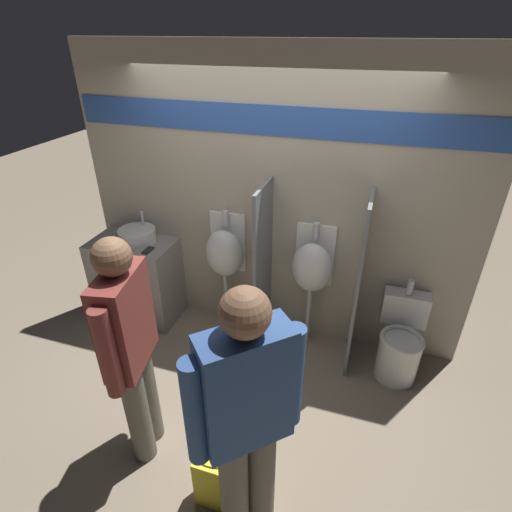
{
  "coord_description": "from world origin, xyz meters",
  "views": [
    {
      "loc": [
        0.91,
        -2.67,
        2.77
      ],
      "look_at": [
        0.0,
        0.17,
        1.05
      ],
      "focal_mm": 28.0,
      "sensor_mm": 36.0,
      "label": 1
    }
  ],
  "objects_px": {
    "urinal_far": "(312,267)",
    "shopping_bag": "(215,481)",
    "cell_phone": "(148,250)",
    "toilet": "(400,344)",
    "person_with_lanyard": "(247,420)",
    "sink_basin": "(137,235)",
    "urinal_near_counter": "(225,253)",
    "person_in_vest": "(130,347)"
  },
  "relations": [
    {
      "from": "urinal_near_counter",
      "to": "person_in_vest",
      "type": "distance_m",
      "value": 1.53
    },
    {
      "from": "urinal_near_counter",
      "to": "person_with_lanyard",
      "type": "xyz_separation_m",
      "value": [
        0.86,
        -1.84,
        0.15
      ]
    },
    {
      "from": "urinal_near_counter",
      "to": "shopping_bag",
      "type": "relative_size",
      "value": 2.38
    },
    {
      "from": "urinal_far",
      "to": "toilet",
      "type": "relative_size",
      "value": 1.45
    },
    {
      "from": "sink_basin",
      "to": "cell_phone",
      "type": "height_order",
      "value": "sink_basin"
    },
    {
      "from": "sink_basin",
      "to": "shopping_bag",
      "type": "relative_size",
      "value": 0.69
    },
    {
      "from": "toilet",
      "to": "urinal_far",
      "type": "bearing_deg",
      "value": 168.47
    },
    {
      "from": "cell_phone",
      "to": "toilet",
      "type": "relative_size",
      "value": 0.16
    },
    {
      "from": "toilet",
      "to": "person_in_vest",
      "type": "relative_size",
      "value": 0.5
    },
    {
      "from": "sink_basin",
      "to": "cell_phone",
      "type": "xyz_separation_m",
      "value": [
        0.21,
        -0.15,
        -0.06
      ]
    },
    {
      "from": "sink_basin",
      "to": "urinal_far",
      "type": "distance_m",
      "value": 1.77
    },
    {
      "from": "person_in_vest",
      "to": "shopping_bag",
      "type": "relative_size",
      "value": 3.3
    },
    {
      "from": "urinal_far",
      "to": "toilet",
      "type": "height_order",
      "value": "urinal_far"
    },
    {
      "from": "cell_phone",
      "to": "person_with_lanyard",
      "type": "xyz_separation_m",
      "value": [
        1.56,
        -1.6,
        0.11
      ]
    },
    {
      "from": "cell_phone",
      "to": "urinal_near_counter",
      "type": "xyz_separation_m",
      "value": [
        0.7,
        0.24,
        -0.04
      ]
    },
    {
      "from": "sink_basin",
      "to": "person_with_lanyard",
      "type": "xyz_separation_m",
      "value": [
        1.77,
        -1.76,
        0.05
      ]
    },
    {
      "from": "urinal_far",
      "to": "toilet",
      "type": "distance_m",
      "value": 1.03
    },
    {
      "from": "cell_phone",
      "to": "urinal_near_counter",
      "type": "distance_m",
      "value": 0.74
    },
    {
      "from": "cell_phone",
      "to": "urinal_far",
      "type": "bearing_deg",
      "value": 8.57
    },
    {
      "from": "person_with_lanyard",
      "to": "urinal_near_counter",
      "type": "bearing_deg",
      "value": 72.03
    },
    {
      "from": "urinal_near_counter",
      "to": "cell_phone",
      "type": "bearing_deg",
      "value": -161.42
    },
    {
      "from": "cell_phone",
      "to": "shopping_bag",
      "type": "xyz_separation_m",
      "value": [
        1.31,
        -1.53,
        -0.68
      ]
    },
    {
      "from": "urinal_far",
      "to": "urinal_near_counter",
      "type": "bearing_deg",
      "value": 180.0
    },
    {
      "from": "cell_phone",
      "to": "person_in_vest",
      "type": "xyz_separation_m",
      "value": [
        0.66,
        -1.29,
        0.08
      ]
    },
    {
      "from": "toilet",
      "to": "shopping_bag",
      "type": "bearing_deg",
      "value": -125.1
    },
    {
      "from": "sink_basin",
      "to": "shopping_bag",
      "type": "bearing_deg",
      "value": -47.96
    },
    {
      "from": "cell_phone",
      "to": "toilet",
      "type": "bearing_deg",
      "value": 1.41
    },
    {
      "from": "sink_basin",
      "to": "urinal_near_counter",
      "type": "distance_m",
      "value": 0.92
    },
    {
      "from": "cell_phone",
      "to": "person_in_vest",
      "type": "distance_m",
      "value": 1.45
    },
    {
      "from": "sink_basin",
      "to": "urinal_far",
      "type": "xyz_separation_m",
      "value": [
        1.77,
        0.08,
        -0.1
      ]
    },
    {
      "from": "urinal_near_counter",
      "to": "person_with_lanyard",
      "type": "height_order",
      "value": "person_with_lanyard"
    },
    {
      "from": "shopping_bag",
      "to": "urinal_near_counter",
      "type": "bearing_deg",
      "value": 109.05
    },
    {
      "from": "urinal_far",
      "to": "shopping_bag",
      "type": "bearing_deg",
      "value": -98.18
    },
    {
      "from": "toilet",
      "to": "person_with_lanyard",
      "type": "distance_m",
      "value": 2.0
    },
    {
      "from": "cell_phone",
      "to": "urinal_far",
      "type": "relative_size",
      "value": 0.11
    },
    {
      "from": "toilet",
      "to": "shopping_bag",
      "type": "distance_m",
      "value": 1.94
    },
    {
      "from": "cell_phone",
      "to": "person_with_lanyard",
      "type": "height_order",
      "value": "person_with_lanyard"
    },
    {
      "from": "person_in_vest",
      "to": "urinal_far",
      "type": "bearing_deg",
      "value": -41.39
    },
    {
      "from": "cell_phone",
      "to": "toilet",
      "type": "distance_m",
      "value": 2.49
    },
    {
      "from": "urinal_near_counter",
      "to": "person_in_vest",
      "type": "relative_size",
      "value": 0.72
    },
    {
      "from": "sink_basin",
      "to": "toilet",
      "type": "relative_size",
      "value": 0.42
    },
    {
      "from": "urinal_far",
      "to": "cell_phone",
      "type": "bearing_deg",
      "value": -171.43
    }
  ]
}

